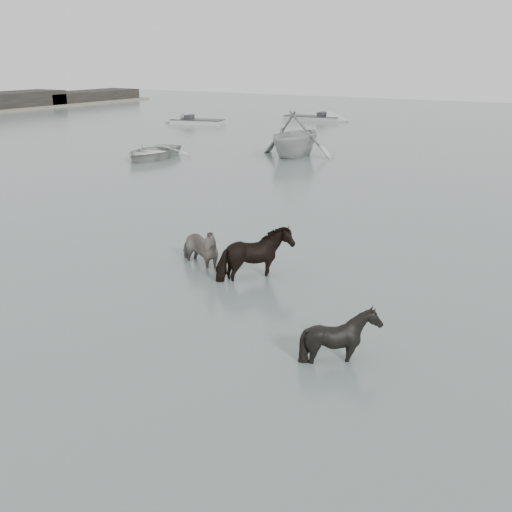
% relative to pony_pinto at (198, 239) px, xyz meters
% --- Properties ---
extents(ground, '(140.00, 140.00, 0.00)m').
position_rel_pony_pinto_xyz_m(ground, '(2.29, -2.39, -0.76)').
color(ground, slate).
rests_on(ground, ground).
extents(pony_pinto, '(1.95, 1.29, 1.52)m').
position_rel_pony_pinto_xyz_m(pony_pinto, '(0.00, 0.00, 0.00)').
color(pony_pinto, black).
rests_on(pony_pinto, ground).
extents(pony_dark, '(1.65, 1.85, 1.68)m').
position_rel_pony_pinto_xyz_m(pony_dark, '(1.99, -0.19, 0.08)').
color(pony_dark, black).
rests_on(pony_dark, ground).
extents(pony_black, '(1.34, 1.21, 1.39)m').
position_rel_pony_pinto_xyz_m(pony_black, '(5.75, -3.27, -0.06)').
color(pony_black, black).
rests_on(pony_black, ground).
extents(rowboat_lead, '(4.00, 5.07, 0.95)m').
position_rel_pony_pinto_xyz_m(rowboat_lead, '(-13.37, 13.90, -0.28)').
color(rowboat_lead, silver).
rests_on(rowboat_lead, ground).
extents(rowboat_trail, '(4.52, 5.21, 2.70)m').
position_rel_pony_pinto_xyz_m(rowboat_trail, '(-6.90, 18.72, 0.59)').
color(rowboat_trail, '#B0B3B0').
rests_on(rowboat_trail, ground).
extents(skiff_outer, '(6.21, 3.10, 0.75)m').
position_rel_pony_pinto_xyz_m(skiff_outer, '(-21.87, 29.78, -0.38)').
color(skiff_outer, '#B4B4AF').
rests_on(skiff_outer, ground).
extents(skiff_far, '(6.96, 2.34, 0.75)m').
position_rel_pony_pinto_xyz_m(skiff_far, '(-15.12, 37.47, -0.38)').
color(skiff_far, '#9D9F9D').
rests_on(skiff_far, ground).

